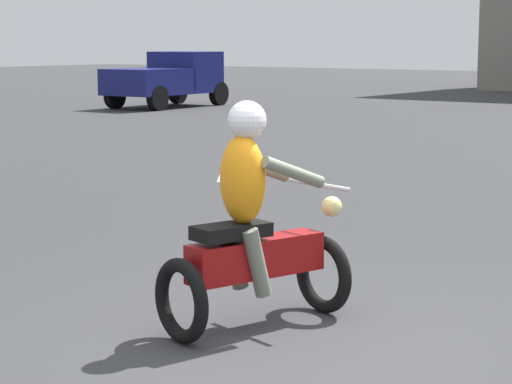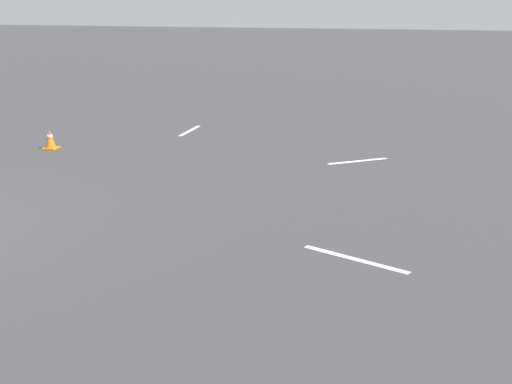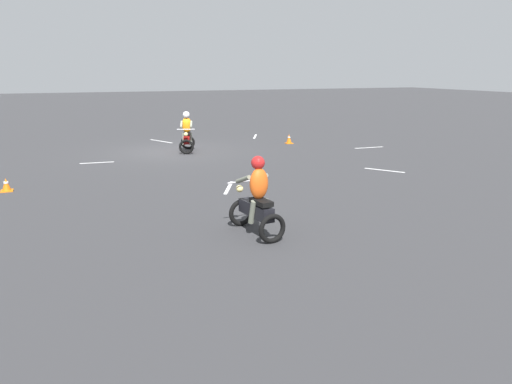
% 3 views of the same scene
% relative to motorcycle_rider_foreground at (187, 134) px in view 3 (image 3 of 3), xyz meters
% --- Properties ---
extents(ground_plane, '(120.00, 120.00, 0.00)m').
position_rel_motorcycle_rider_foreground_xyz_m(ground_plane, '(0.53, -0.26, -0.73)').
color(ground_plane, '#333335').
extents(motorcycle_rider_foreground, '(1.00, 1.56, 1.66)m').
position_rel_motorcycle_rider_foreground_xyz_m(motorcycle_rider_foreground, '(0.00, 0.00, 0.00)').
color(motorcycle_rider_foreground, black).
rests_on(motorcycle_rider_foreground, ground).
extents(motorcycle_rider_background, '(0.82, 1.55, 1.66)m').
position_rel_motorcycle_rider_foreground_xyz_m(motorcycle_rider_background, '(1.29, 11.10, 0.00)').
color(motorcycle_rider_background, black).
rests_on(motorcycle_rider_background, ground).
extents(traffic_cone_near_left, '(0.32, 0.32, 0.38)m').
position_rel_motorcycle_rider_foreground_xyz_m(traffic_cone_near_left, '(6.44, 4.99, -0.54)').
color(traffic_cone_near_left, orange).
rests_on(traffic_cone_near_left, ground).
extents(traffic_cone_near_right, '(0.32, 0.32, 0.43)m').
position_rel_motorcycle_rider_foreground_xyz_m(traffic_cone_near_right, '(-4.94, -0.54, -0.52)').
color(traffic_cone_near_right, orange).
rests_on(traffic_cone_near_right, ground).
extents(lane_stripe_e, '(1.21, 0.19, 0.01)m').
position_rel_motorcycle_rider_foreground_xyz_m(lane_stripe_e, '(3.73, 1.30, -0.72)').
color(lane_stripe_e, silver).
rests_on(lane_stripe_e, ground).
extents(lane_stripe_ne, '(0.78, 1.48, 0.01)m').
position_rel_motorcycle_rider_foreground_xyz_m(lane_stripe_ne, '(0.49, 6.87, -0.72)').
color(lane_stripe_ne, silver).
rests_on(lane_stripe_ne, ground).
extents(lane_stripe_nw, '(0.88, 1.20, 0.01)m').
position_rel_motorcycle_rider_foreground_xyz_m(lane_stripe_nw, '(-5.25, 6.40, -0.72)').
color(lane_stripe_nw, silver).
rests_on(lane_stripe_nw, ground).
extents(lane_stripe_w, '(1.42, 0.14, 0.01)m').
position_rel_motorcycle_rider_foreground_xyz_m(lane_stripe_w, '(-7.68, 1.89, -0.72)').
color(lane_stripe_w, silver).
rests_on(lane_stripe_w, ground).
extents(lane_stripe_sw, '(0.79, 1.52, 0.01)m').
position_rel_motorcycle_rider_foreground_xyz_m(lane_stripe_sw, '(-4.40, -3.45, -0.72)').
color(lane_stripe_sw, silver).
rests_on(lane_stripe_sw, ground).
extents(lane_stripe_se, '(0.81, 1.60, 0.01)m').
position_rel_motorcycle_rider_foreground_xyz_m(lane_stripe_se, '(0.42, -3.47, -0.72)').
color(lane_stripe_se, silver).
rests_on(lane_stripe_se, ground).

